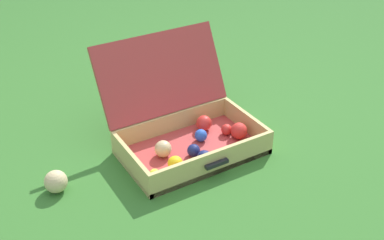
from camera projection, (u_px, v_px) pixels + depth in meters
name	position (u px, v px, depth m)	size (l,w,h in m)	color
ground_plane	(195.00, 145.00, 2.29)	(16.00, 16.00, 0.00)	#336B28
open_suitcase	(185.00, 126.00, 2.24)	(0.62, 0.59, 0.46)	#B23838
stray_ball_on_grass	(56.00, 182.00, 1.98)	(0.10, 0.10, 0.10)	#D1B784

